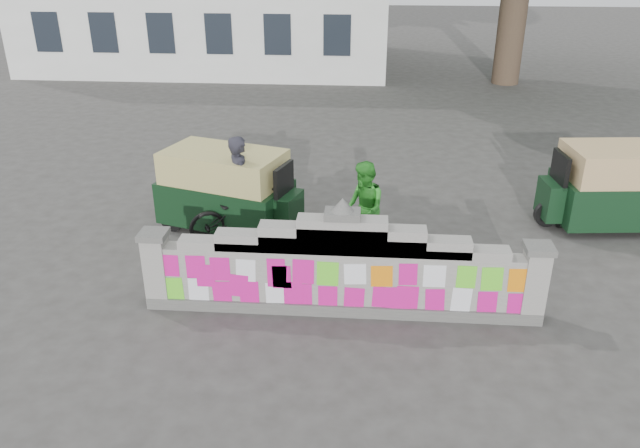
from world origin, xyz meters
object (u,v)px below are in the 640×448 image
Objects in this scene: cyclist_bike at (243,214)px; pedestrian at (364,208)px; rickshaw_left at (229,189)px; cyclist_rider at (242,196)px; rickshaw_right at (620,186)px.

pedestrian reaches higher than cyclist_bike.
cyclist_rider is at bearing -37.04° from rickshaw_left.
cyclist_bike is 0.68× the size of rickshaw_right.
cyclist_rider is (0.00, 0.00, 0.40)m from cyclist_bike.
cyclist_bike is 1.19× the size of pedestrian.
rickshaw_right is at bearing -104.31° from cyclist_rider.
cyclist_bike is 0.70× the size of rickshaw_left.
pedestrian is 0.58× the size of rickshaw_left.
pedestrian is at bearing 11.22° from rickshaw_right.
cyclist_rider is 0.61× the size of rickshaw_right.
rickshaw_right is (7.70, 1.30, -0.07)m from cyclist_rider.
pedestrian is at bearing -121.11° from cyclist_bike.
pedestrian is (2.41, -0.30, 0.34)m from cyclist_bike.
rickshaw_left reaches higher than cyclist_bike.
cyclist_rider reaches higher than pedestrian.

